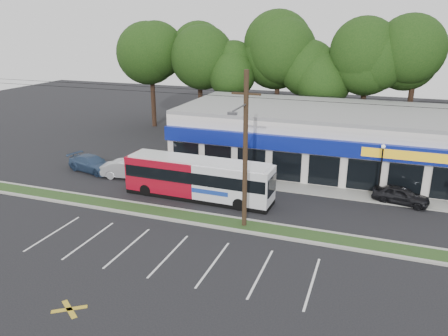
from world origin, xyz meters
name	(u,v)px	position (x,y,z in m)	size (l,w,h in m)	color
ground	(196,226)	(0.00, 0.00, 0.00)	(120.00, 120.00, 0.00)	black
grass_strip	(201,219)	(0.00, 1.00, 0.06)	(40.00, 1.60, 0.12)	#263E19
curb_south	(196,224)	(0.00, 0.15, 0.07)	(40.00, 0.25, 0.14)	#9E9E93
curb_north	(206,214)	(0.00, 1.85, 0.07)	(40.00, 0.25, 0.14)	#9E9E93
sidewalk	(298,188)	(5.00, 9.00, 0.05)	(32.00, 2.20, 0.10)	#9E9E93
strip_mall	(319,137)	(5.50, 15.91, 2.65)	(25.00, 12.55, 5.30)	silver
utility_pole	(242,146)	(2.83, 0.93, 5.41)	(50.00, 2.77, 10.00)	black
lamp_post	(381,165)	(11.00, 8.80, 2.67)	(0.30, 0.30, 4.25)	black
tree_line	(323,63)	(4.00, 26.00, 8.42)	(46.76, 6.76, 11.83)	black
metrobus	(198,178)	(-1.69, 4.50, 1.61)	(11.37, 2.68, 3.04)	maroon
car_dark	(401,195)	(12.58, 8.50, 0.67)	(1.58, 3.93, 1.34)	black
car_silver	(129,169)	(-9.00, 6.63, 0.76)	(1.62, 4.64, 1.53)	#ADB0B5
car_blue	(92,164)	(-13.00, 7.00, 0.70)	(1.97, 4.86, 1.41)	navy
pedestrian_a	(259,179)	(2.00, 8.03, 0.77)	(0.56, 0.37, 1.54)	silver
pedestrian_b	(260,176)	(2.00, 8.50, 0.85)	(0.82, 0.64, 1.69)	#BBB2A8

